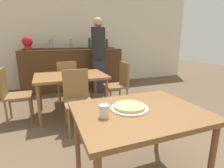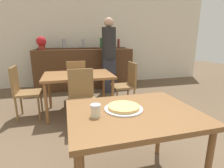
# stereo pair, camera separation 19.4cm
# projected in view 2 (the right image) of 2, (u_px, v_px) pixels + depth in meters

# --- Properties ---
(wall_back) EXTENTS (8.00, 0.05, 2.80)m
(wall_back) POSITION_uv_depth(u_px,v_px,m) (82.00, 37.00, 5.08)
(wall_back) COLOR silver
(wall_back) RESTS_ON ground_plane
(dining_table_near) EXTENTS (1.08, 0.84, 0.74)m
(dining_table_near) POSITION_uv_depth(u_px,v_px,m) (133.00, 120.00, 1.48)
(dining_table_near) COLOR brown
(dining_table_near) RESTS_ON ground_plane
(dining_table_far) EXTENTS (1.20, 0.85, 0.72)m
(dining_table_far) POSITION_uv_depth(u_px,v_px,m) (78.00, 78.00, 3.13)
(dining_table_far) COLOR brown
(dining_table_far) RESTS_ON ground_plane
(bar_counter) EXTENTS (2.60, 0.56, 1.07)m
(bar_counter) POSITION_uv_depth(u_px,v_px,m) (85.00, 69.00, 4.82)
(bar_counter) COLOR #4C2D19
(bar_counter) RESTS_ON ground_plane
(bar_back_shelf) EXTENTS (2.39, 0.24, 0.30)m
(bar_back_shelf) POSITION_uv_depth(u_px,v_px,m) (83.00, 47.00, 4.80)
(bar_back_shelf) COLOR #4C2D19
(bar_back_shelf) RESTS_ON bar_counter
(chair_far_side_front) EXTENTS (0.40, 0.40, 0.90)m
(chair_far_side_front) POSITION_uv_depth(u_px,v_px,m) (82.00, 95.00, 2.60)
(chair_far_side_front) COLOR olive
(chair_far_side_front) RESTS_ON ground_plane
(chair_far_side_back) EXTENTS (0.40, 0.40, 0.90)m
(chair_far_side_back) POSITION_uv_depth(u_px,v_px,m) (76.00, 78.00, 3.72)
(chair_far_side_back) COLOR olive
(chair_far_side_back) RESTS_ON ground_plane
(chair_far_side_left) EXTENTS (0.40, 0.40, 0.90)m
(chair_far_side_left) POSITION_uv_depth(u_px,v_px,m) (22.00, 89.00, 2.92)
(chair_far_side_left) COLOR olive
(chair_far_side_left) RESTS_ON ground_plane
(chair_far_side_right) EXTENTS (0.40, 0.40, 0.90)m
(chair_far_side_right) POSITION_uv_depth(u_px,v_px,m) (127.00, 82.00, 3.40)
(chair_far_side_right) COLOR olive
(chair_far_side_right) RESTS_ON ground_plane
(pizza_tray) EXTENTS (0.33, 0.33, 0.04)m
(pizza_tray) POSITION_uv_depth(u_px,v_px,m) (124.00, 108.00, 1.49)
(pizza_tray) COLOR silver
(pizza_tray) RESTS_ON dining_table_near
(cheese_shaker) EXTENTS (0.08, 0.08, 0.10)m
(cheese_shaker) POSITION_uv_depth(u_px,v_px,m) (96.00, 110.00, 1.34)
(cheese_shaker) COLOR beige
(cheese_shaker) RESTS_ON dining_table_near
(person_standing) EXTENTS (0.34, 0.34, 1.83)m
(person_standing) POSITION_uv_depth(u_px,v_px,m) (109.00, 53.00, 4.30)
(person_standing) COLOR #2D2D38
(person_standing) RESTS_ON ground_plane
(potted_plant) EXTENTS (0.24, 0.24, 0.33)m
(potted_plant) POSITION_uv_depth(u_px,v_px,m) (41.00, 42.00, 4.33)
(potted_plant) COLOR maroon
(potted_plant) RESTS_ON bar_counter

